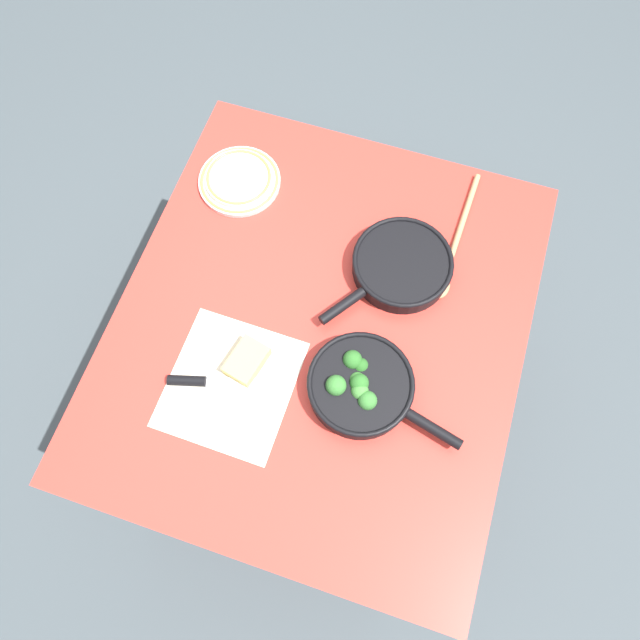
{
  "coord_description": "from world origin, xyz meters",
  "views": [
    {
      "loc": [
        -0.45,
        -0.15,
        2.03
      ],
      "look_at": [
        0.0,
        0.0,
        0.8
      ],
      "focal_mm": 32.0,
      "sensor_mm": 36.0,
      "label": 1
    }
  ],
  "objects_px": {
    "skillet_broccoli": "(361,385)",
    "dinner_plate_stack": "(239,180)",
    "skillet_eggs": "(401,266)",
    "grater_knife": "(212,382)",
    "cheese_block": "(247,361)",
    "wooden_spoon": "(454,249)"
  },
  "relations": [
    {
      "from": "skillet_broccoli",
      "to": "dinner_plate_stack",
      "type": "xyz_separation_m",
      "value": [
        0.43,
        0.46,
        -0.02
      ]
    },
    {
      "from": "skillet_broccoli",
      "to": "wooden_spoon",
      "type": "height_order",
      "value": "skillet_broccoli"
    },
    {
      "from": "skillet_eggs",
      "to": "cheese_block",
      "type": "distance_m",
      "value": 0.43
    },
    {
      "from": "cheese_block",
      "to": "dinner_plate_stack",
      "type": "height_order",
      "value": "cheese_block"
    },
    {
      "from": "skillet_broccoli",
      "to": "wooden_spoon",
      "type": "bearing_deg",
      "value": 88.28
    },
    {
      "from": "cheese_block",
      "to": "dinner_plate_stack",
      "type": "xyz_separation_m",
      "value": [
        0.45,
        0.19,
        -0.01
      ]
    },
    {
      "from": "skillet_broccoli",
      "to": "dinner_plate_stack",
      "type": "bearing_deg",
      "value": 150.95
    },
    {
      "from": "cheese_block",
      "to": "dinner_plate_stack",
      "type": "distance_m",
      "value": 0.49
    },
    {
      "from": "wooden_spoon",
      "to": "cheese_block",
      "type": "height_order",
      "value": "cheese_block"
    },
    {
      "from": "skillet_eggs",
      "to": "wooden_spoon",
      "type": "bearing_deg",
      "value": 164.99
    },
    {
      "from": "skillet_broccoli",
      "to": "cheese_block",
      "type": "height_order",
      "value": "skillet_broccoli"
    },
    {
      "from": "grater_knife",
      "to": "cheese_block",
      "type": "distance_m",
      "value": 0.09
    },
    {
      "from": "skillet_eggs",
      "to": "cheese_block",
      "type": "relative_size",
      "value": 2.94
    },
    {
      "from": "wooden_spoon",
      "to": "skillet_eggs",
      "type": "bearing_deg",
      "value": -47.16
    },
    {
      "from": "dinner_plate_stack",
      "to": "skillet_eggs",
      "type": "bearing_deg",
      "value": -104.25
    },
    {
      "from": "skillet_eggs",
      "to": "wooden_spoon",
      "type": "distance_m",
      "value": 0.15
    },
    {
      "from": "cheese_block",
      "to": "dinner_plate_stack",
      "type": "bearing_deg",
      "value": 23.02
    },
    {
      "from": "wooden_spoon",
      "to": "grater_knife",
      "type": "bearing_deg",
      "value": -38.8
    },
    {
      "from": "wooden_spoon",
      "to": "grater_knife",
      "type": "xyz_separation_m",
      "value": [
        -0.5,
        0.44,
        0.0
      ]
    },
    {
      "from": "skillet_broccoli",
      "to": "grater_knife",
      "type": "distance_m",
      "value": 0.34
    },
    {
      "from": "skillet_broccoli",
      "to": "grater_knife",
      "type": "height_order",
      "value": "skillet_broccoli"
    },
    {
      "from": "skillet_broccoli",
      "to": "skillet_eggs",
      "type": "xyz_separation_m",
      "value": [
        0.31,
        -0.01,
        -0.01
      ]
    }
  ]
}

